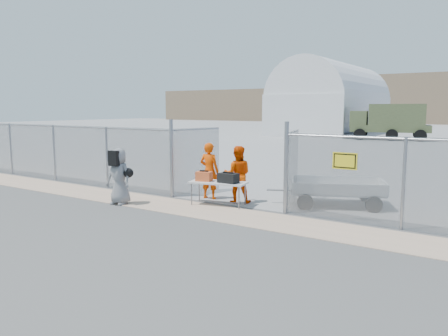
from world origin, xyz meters
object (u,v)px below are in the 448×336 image
Objects in this scene: visitor at (119,176)px; security_worker_right at (238,174)px; utility_trailer at (337,192)px; folding_table at (218,194)px; security_worker_left at (209,171)px.

security_worker_right is at bearing 31.88° from visitor.
utility_trailer is (5.52, 3.35, -0.43)m from visitor.
folding_table is at bearing 38.54° from security_worker_right.
security_worker_left is at bearing 128.39° from folding_table.
utility_trailer is at bearing 176.84° from security_worker_right.
folding_table is at bearing 25.14° from visitor.
security_worker_right is 3.54m from visitor.
visitor is at bearing -162.23° from folding_table.
security_worker_left is at bearing 44.81° from visitor.
utility_trailer is (2.67, 1.24, -0.45)m from security_worker_right.
security_worker_left is (-0.77, 0.63, 0.54)m from folding_table.
folding_table is 0.93× the size of security_worker_left.
security_worker_right is 2.98m from utility_trailer.
security_worker_right is at bearing 54.61° from folding_table.
security_worker_left is 1.04m from security_worker_right.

